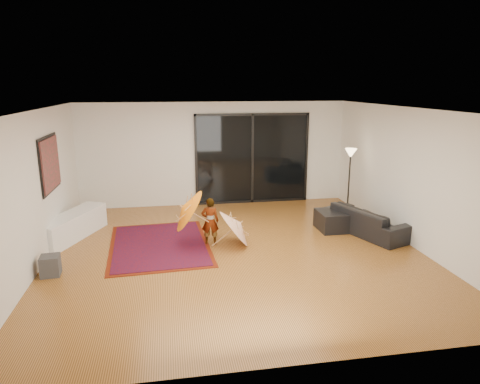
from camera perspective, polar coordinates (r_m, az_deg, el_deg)
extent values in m
plane|color=#AD6B2F|center=(8.31, -0.51, -7.98)|extent=(7.00, 7.00, 0.00)
plane|color=white|center=(7.71, -0.55, 10.95)|extent=(7.00, 7.00, 0.00)
plane|color=silver|center=(11.31, -3.38, 5.08)|extent=(7.00, 0.00, 7.00)
plane|color=silver|center=(4.64, 6.49, -8.57)|extent=(7.00, 0.00, 7.00)
plane|color=silver|center=(8.13, -25.68, 0.07)|extent=(0.00, 7.00, 7.00)
plane|color=silver|center=(9.12, 21.73, 1.88)|extent=(0.00, 7.00, 7.00)
cube|color=black|center=(11.45, 1.64, 4.46)|extent=(3.00, 0.04, 2.40)
cube|color=black|center=(11.30, 1.70, 10.30)|extent=(3.06, 0.06, 0.06)
cube|color=black|center=(11.69, 1.62, -1.22)|extent=(3.06, 0.06, 0.06)
cube|color=black|center=(11.44, 1.66, 4.44)|extent=(0.06, 0.06, 2.40)
cube|color=black|center=(9.01, -24.06, 3.46)|extent=(0.02, 1.28, 1.08)
cube|color=#1D4833|center=(9.01, -23.94, 3.47)|extent=(0.03, 1.18, 0.98)
cube|color=white|center=(9.60, -21.46, -4.24)|extent=(1.18, 1.94, 0.53)
cube|color=#424244|center=(7.96, -23.97, -8.96)|extent=(0.33, 0.33, 0.35)
cube|color=#581707|center=(8.79, -10.68, -6.92)|extent=(2.08, 2.80, 0.01)
cube|color=#5E0814|center=(8.79, -10.68, -6.88)|extent=(1.91, 2.63, 0.02)
imported|color=black|center=(9.62, 16.55, -3.65)|extent=(1.39, 2.10, 0.57)
cube|color=black|center=(9.70, 12.49, -3.73)|extent=(0.74, 0.74, 0.42)
cylinder|color=black|center=(10.94, 14.06, -2.83)|extent=(0.28, 0.28, 0.03)
cylinder|color=black|center=(10.75, 14.30, 0.95)|extent=(0.04, 0.04, 1.51)
cone|color=#FFD899|center=(10.60, 14.55, 5.04)|extent=(0.28, 0.28, 0.22)
imported|color=#999999|center=(8.57, -4.01, -3.90)|extent=(0.38, 0.28, 0.96)
cone|color=orange|center=(8.42, -7.73, -2.52)|extent=(0.64, 0.91, 0.85)
cylinder|color=#B4814D|center=(8.52, -7.66, -4.68)|extent=(0.43, 0.02, 0.30)
cylinder|color=#B4814D|center=(8.39, -7.76, -1.83)|extent=(0.05, 0.02, 0.05)
cone|color=white|center=(8.50, 0.13, -3.84)|extent=(0.69, 0.87, 0.81)
cylinder|color=#B4814D|center=(8.62, 0.13, -6.18)|extent=(0.45, 0.02, 0.36)
cylinder|color=#B4814D|center=(8.47, 0.13, -3.10)|extent=(0.05, 0.02, 0.05)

